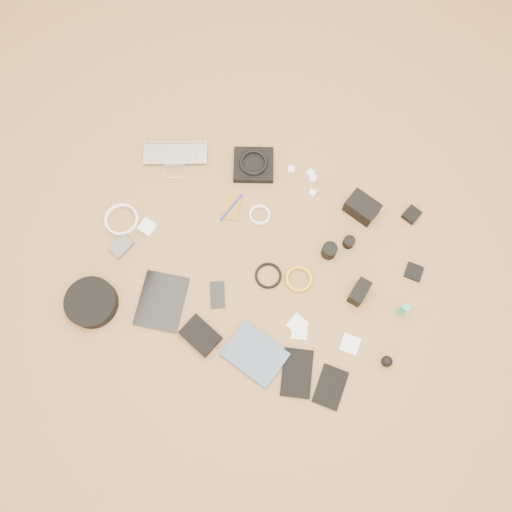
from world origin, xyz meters
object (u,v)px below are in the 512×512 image
(dslr_camera, at_px, (362,208))
(paperback, at_px, (242,372))
(tablet, at_px, (162,301))
(headphone_case, at_px, (91,303))
(laptop, at_px, (175,162))
(phone, at_px, (217,295))

(dslr_camera, relative_size, paperback, 0.59)
(tablet, distance_m, headphone_case, 0.29)
(paperback, bearing_deg, dslr_camera, -0.15)
(dslr_camera, xyz_separation_m, headphone_case, (-0.94, -0.82, -0.01))
(laptop, bearing_deg, headphone_case, -115.85)
(dslr_camera, relative_size, tablet, 0.57)
(laptop, xyz_separation_m, tablet, (0.21, -0.63, -0.01))
(paperback, bearing_deg, tablet, 85.95)
(tablet, xyz_separation_m, headphone_case, (-0.27, -0.11, 0.02))
(dslr_camera, relative_size, headphone_case, 0.65)
(dslr_camera, distance_m, headphone_case, 1.25)
(laptop, bearing_deg, phone, -72.10)
(laptop, distance_m, headphone_case, 0.75)
(phone, xyz_separation_m, paperback, (0.22, -0.27, 0.01))
(headphone_case, height_order, paperback, headphone_case)
(phone, bearing_deg, laptop, 104.99)
(headphone_case, distance_m, paperback, 0.70)
(headphone_case, bearing_deg, tablet, 22.96)
(tablet, bearing_deg, laptop, 99.16)
(dslr_camera, distance_m, tablet, 0.98)
(headphone_case, xyz_separation_m, paperback, (0.70, -0.04, -0.02))
(laptop, xyz_separation_m, dslr_camera, (0.88, 0.07, 0.03))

